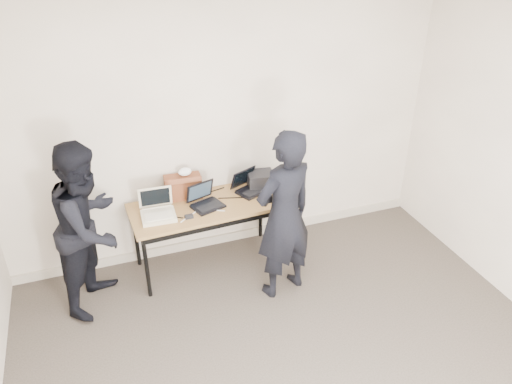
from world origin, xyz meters
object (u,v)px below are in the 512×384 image
laptop_beige (158,211)px  laptop_right (249,186)px  person_observer (90,226)px  person_typist (284,216)px  equipment_box (260,179)px  desk (207,210)px  leather_satchel (183,186)px  laptop_center (205,201)px

laptop_beige → laptop_right: size_ratio=0.86×
laptop_beige → laptop_right: laptop_beige is taller
person_observer → person_typist: bearing=-75.1°
equipment_box → person_observer: size_ratio=0.16×
desk → person_observer: (-1.11, -0.15, 0.15)m
person_typist → person_observer: (-1.67, 0.47, -0.03)m
laptop_beige → person_observer: bearing=-166.9°
leather_satchel → person_observer: bearing=-154.1°
laptop_right → person_observer: person_observer is taller
desk → person_typist: size_ratio=0.91×
laptop_center → person_typist: (0.58, -0.62, 0.07)m
person_typist → laptop_beige: bearing=-45.2°
desk → person_typist: person_typist is taller
person_observer → equipment_box: bearing=-48.5°
desk → leather_satchel: size_ratio=4.12×
laptop_beige → person_observer: (-0.62, -0.11, 0.04)m
laptop_center → person_observer: person_observer is taller
laptop_right → equipment_box: (0.15, 0.05, 0.03)m
desk → person_observer: person_observer is taller
person_observer → laptop_right: bearing=-49.4°
laptop_center → person_observer: size_ratio=0.22×
desk → laptop_center: 0.11m
laptop_beige → laptop_center: laptop_beige is taller
desk → person_observer: 1.13m
laptop_center → person_typist: size_ratio=0.22×
laptop_center → equipment_box: 0.67m
desk → laptop_right: (0.48, 0.14, 0.11)m
laptop_center → person_observer: (-1.09, -0.15, 0.04)m
person_typist → person_observer: bearing=-31.9°
person_observer → laptop_center: bearing=-51.5°
laptop_right → desk: bearing=171.7°
equipment_box → person_observer: person_observer is taller
desk → laptop_center: bearing=156.3°
laptop_center → laptop_right: laptop_center is taller
person_typist → equipment_box: bearing=-111.2°
laptop_center → leather_satchel: bearing=108.3°
desk → person_typist: bearing=-50.2°
laptop_center → person_typist: person_typist is taller
equipment_box → person_observer: (-1.74, -0.34, 0.01)m
laptop_right → laptop_center: bearing=170.5°
desk → laptop_right: size_ratio=3.96×
leather_satchel → desk: bearing=-47.7°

